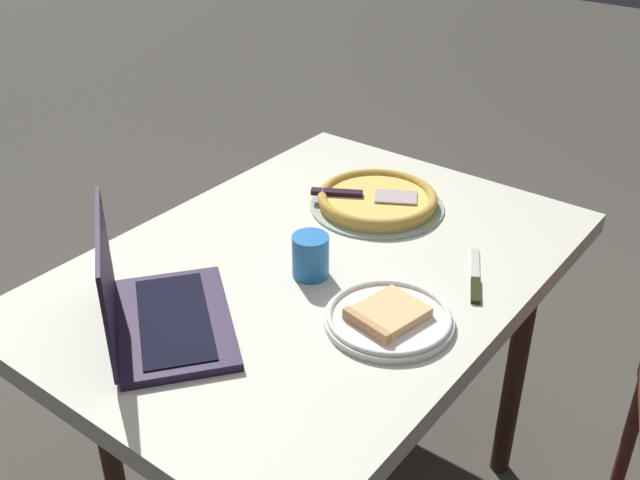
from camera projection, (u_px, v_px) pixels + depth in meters
name	position (u px, v px, depth m)	size (l,w,h in m)	color
dining_table	(315.00, 287.00, 1.69)	(1.23, 0.88, 0.72)	beige
laptop	(152.00, 308.00, 1.42)	(0.38, 0.40, 0.24)	#20152E
pizza_plate	(388.00, 318.00, 1.46)	(0.26, 0.26, 0.04)	silver
pizza_tray	(377.00, 200.00, 1.87)	(0.34, 0.34, 0.04)	#97A996
table_knife	(476.00, 280.00, 1.59)	(0.20, 0.12, 0.01)	beige
drink_cup	(311.00, 255.00, 1.59)	(0.08, 0.08, 0.10)	#236EB8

